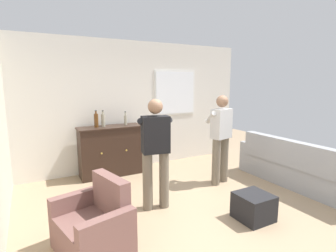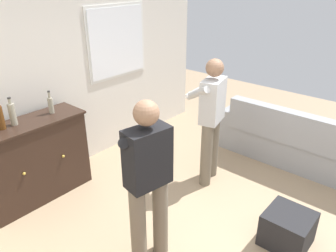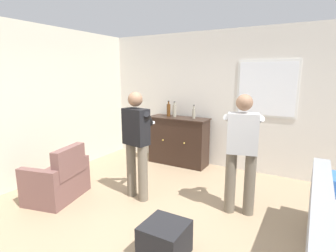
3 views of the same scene
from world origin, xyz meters
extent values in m
plane|color=#9E8466|center=(0.00, 0.00, 0.00)|extent=(10.40, 10.40, 0.00)
cube|color=silver|center=(0.00, 2.66, 1.40)|extent=(5.20, 0.12, 2.80)
cube|color=silver|center=(0.90, 2.60, 1.66)|extent=(1.10, 0.02, 1.07)
cube|color=white|center=(0.90, 2.59, 1.66)|extent=(1.02, 0.03, 0.99)
cube|color=beige|center=(-2.66, 0.00, 1.40)|extent=(0.12, 5.20, 2.80)
cube|color=gray|center=(1.86, -0.04, 0.65)|extent=(0.18, 2.30, 0.47)
cube|color=gray|center=(2.06, 1.19, 0.32)|extent=(0.55, 0.18, 0.64)
cube|color=#386BB7|center=(1.99, 0.86, 0.60)|extent=(0.19, 0.41, 0.36)
cube|color=beige|center=(1.99, -0.04, 0.60)|extent=(0.18, 0.41, 0.36)
cube|color=brown|center=(-1.73, -0.09, 0.20)|extent=(0.77, 0.77, 0.40)
cube|color=brown|center=(-1.47, -0.03, 0.62)|extent=(0.29, 0.66, 0.45)
cube|color=brown|center=(-1.64, -0.46, 0.30)|extent=(0.65, 0.27, 0.60)
cube|color=brown|center=(-1.81, 0.28, 0.30)|extent=(0.65, 0.27, 0.60)
cube|color=black|center=(-0.80, 2.30, 0.50)|extent=(1.26, 0.44, 1.00)
cube|color=black|center=(-0.80, 2.30, 1.01)|extent=(1.30, 0.48, 0.03)
sphere|color=#B79338|center=(-1.05, 2.06, 0.55)|extent=(0.04, 0.04, 0.04)
sphere|color=#B79338|center=(-0.54, 2.06, 0.55)|extent=(0.04, 0.04, 0.04)
cylinder|color=gray|center=(-0.92, 2.34, 1.15)|extent=(0.08, 0.08, 0.25)
cylinder|color=gray|center=(-0.92, 2.34, 1.31)|extent=(0.03, 0.03, 0.06)
cylinder|color=#262626|center=(-0.92, 2.34, 1.35)|extent=(0.04, 0.04, 0.02)
cylinder|color=gray|center=(-0.46, 2.32, 1.13)|extent=(0.06, 0.06, 0.20)
cylinder|color=gray|center=(-0.46, 2.32, 1.26)|extent=(0.03, 0.03, 0.08)
cylinder|color=#262626|center=(-0.46, 2.32, 1.31)|extent=(0.03, 0.03, 0.02)
cylinder|color=#593314|center=(-1.06, 2.34, 1.16)|extent=(0.08, 0.08, 0.27)
cylinder|color=#593314|center=(-1.06, 2.34, 1.32)|extent=(0.03, 0.03, 0.06)
cylinder|color=#262626|center=(-1.06, 2.34, 1.36)|extent=(0.04, 0.04, 0.02)
cube|color=black|center=(0.45, -0.42, 0.19)|extent=(0.46, 0.46, 0.37)
cylinder|color=#6B6051|center=(-0.74, 0.56, 0.44)|extent=(0.15, 0.15, 0.88)
cylinder|color=#6B6051|center=(-0.49, 0.51, 0.44)|extent=(0.15, 0.15, 0.88)
cube|color=black|center=(-0.62, 0.54, 1.16)|extent=(0.43, 0.29, 0.55)
sphere|color=#8C664C|center=(-0.62, 0.54, 1.57)|extent=(0.22, 0.22, 0.22)
cylinder|color=black|center=(-0.70, 0.72, 1.27)|extent=(0.38, 0.37, 0.29)
cylinder|color=black|center=(-0.47, 0.67, 1.27)|extent=(0.27, 0.43, 0.29)
cube|color=white|center=(-0.56, 0.85, 1.18)|extent=(0.15, 0.07, 0.04)
cylinder|color=#6B6051|center=(0.78, 0.84, 0.44)|extent=(0.15, 0.15, 0.88)
cylinder|color=#6B6051|center=(1.03, 0.91, 0.44)|extent=(0.15, 0.15, 0.88)
cube|color=#B7B7B7|center=(0.90, 0.88, 1.16)|extent=(0.44, 0.31, 0.55)
sphere|color=#8C664C|center=(0.90, 0.88, 1.57)|extent=(0.22, 0.22, 0.22)
cylinder|color=#B7B7B7|center=(0.75, 1.00, 1.27)|extent=(0.24, 0.44, 0.29)
cylinder|color=#B7B7B7|center=(0.98, 1.06, 1.27)|extent=(0.39, 0.35, 0.29)
cube|color=white|center=(0.83, 1.19, 1.18)|extent=(0.16, 0.08, 0.04)
camera|label=1|loc=(-2.25, -2.88, 1.92)|focal=28.00mm
camera|label=2|loc=(-2.35, -1.18, 2.60)|focal=35.00mm
camera|label=3|loc=(1.72, -2.60, 1.94)|focal=28.00mm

